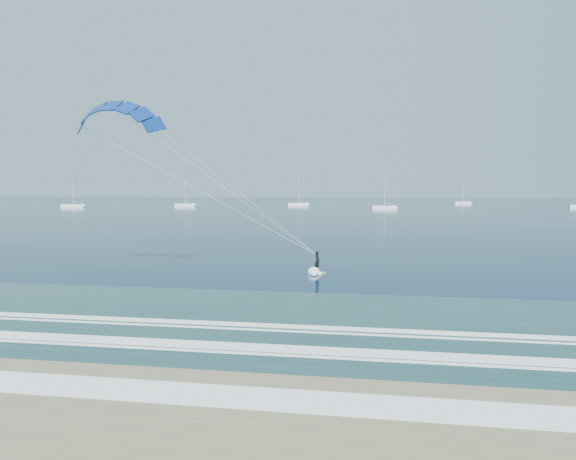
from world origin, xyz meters
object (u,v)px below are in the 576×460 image
(sailboat_1, at_px, (185,205))
(sailboat_2, at_px, (298,204))
(sailboat_4, at_px, (463,203))
(sailboat_0, at_px, (73,206))
(sailboat_3, at_px, (384,207))
(kitesurfer_rig, at_px, (219,184))

(sailboat_1, distance_m, sailboat_2, 52.12)
(sailboat_4, bearing_deg, sailboat_1, -155.95)
(sailboat_0, distance_m, sailboat_3, 130.05)
(sailboat_1, bearing_deg, sailboat_3, -9.50)
(sailboat_4, bearing_deg, sailboat_3, -120.06)
(sailboat_2, bearing_deg, sailboat_4, 24.98)
(sailboat_0, xyz_separation_m, sailboat_2, (91.22, 37.95, -0.01))
(sailboat_0, relative_size, sailboat_3, 1.07)
(sailboat_0, xyz_separation_m, sailboat_3, (130.00, 3.48, -0.00))
(kitesurfer_rig, height_order, sailboat_2, kitesurfer_rig)
(kitesurfer_rig, xyz_separation_m, sailboat_0, (-111.89, 157.56, -7.42))
(sailboat_0, bearing_deg, sailboat_1, 22.72)
(sailboat_0, height_order, sailboat_1, sailboat_0)
(sailboat_3, bearing_deg, sailboat_2, 138.37)
(kitesurfer_rig, bearing_deg, sailboat_1, 111.41)
(sailboat_0, distance_m, sailboat_1, 46.68)
(sailboat_1, relative_size, sailboat_4, 1.13)
(kitesurfer_rig, relative_size, sailboat_3, 1.73)
(kitesurfer_rig, height_order, sailboat_3, kitesurfer_rig)
(kitesurfer_rig, distance_m, sailboat_2, 196.74)
(sailboat_2, bearing_deg, sailboat_0, -157.41)
(kitesurfer_rig, xyz_separation_m, sailboat_4, (59.75, 232.98, -7.43))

